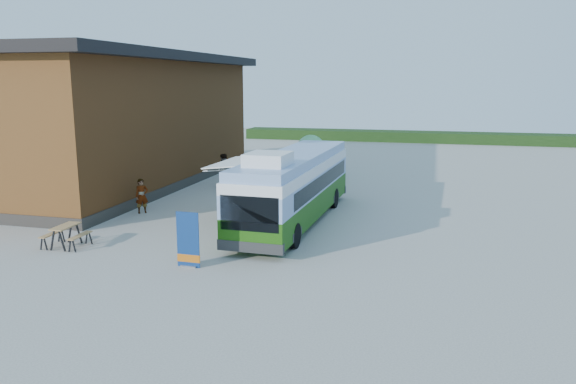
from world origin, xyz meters
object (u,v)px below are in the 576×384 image
(person_a, at_px, (142,196))
(slurry_tanker, at_px, (311,154))
(bus, at_px, (294,185))
(banner, at_px, (188,245))
(picnic_table, at_px, (66,231))
(person_b, at_px, (223,170))

(person_a, relative_size, slurry_tanker, 0.25)
(bus, height_order, banner, bus)
(bus, height_order, person_a, bus)
(banner, distance_m, picnic_table, 5.34)
(bus, relative_size, picnic_table, 7.75)
(person_a, bearing_deg, picnic_table, -130.74)
(bus, bearing_deg, person_a, -177.35)
(person_a, bearing_deg, banner, -91.72)
(picnic_table, height_order, person_b, person_b)
(picnic_table, distance_m, slurry_tanker, 18.21)
(picnic_table, relative_size, person_a, 0.91)
(bus, height_order, slurry_tanker, bus)
(bus, distance_m, person_a, 7.18)
(picnic_table, bearing_deg, person_b, 82.68)
(slurry_tanker, bearing_deg, banner, -102.07)
(bus, relative_size, slurry_tanker, 1.73)
(bus, bearing_deg, person_b, 132.24)
(person_a, xyz_separation_m, person_b, (1.23, 7.04, 0.15))
(banner, distance_m, person_a, 8.34)
(banner, relative_size, person_b, 0.97)
(person_b, bearing_deg, banner, 38.82)
(bus, xyz_separation_m, person_b, (-5.90, 6.94, -0.68))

